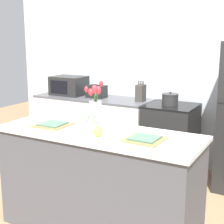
# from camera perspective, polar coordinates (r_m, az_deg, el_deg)

# --- Properties ---
(back_wall) EXTENTS (5.20, 0.08, 2.70)m
(back_wall) POSITION_cam_1_polar(r_m,az_deg,el_deg) (4.67, 10.60, 7.51)
(back_wall) COLOR silver
(back_wall) RESTS_ON ground_plane
(kitchen_island) EXTENTS (1.80, 0.66, 0.94)m
(kitchen_island) POSITION_cam_1_polar(r_m,az_deg,el_deg) (3.10, -2.30, -11.59)
(kitchen_island) COLOR #4C4C51
(kitchen_island) RESTS_ON ground_plane
(back_counter) EXTENTS (1.68, 0.60, 0.90)m
(back_counter) POSITION_cam_1_polar(r_m,az_deg,el_deg) (4.92, -3.13, -2.69)
(back_counter) COLOR silver
(back_counter) RESTS_ON ground_plane
(stove_range) EXTENTS (0.60, 0.61, 0.90)m
(stove_range) POSITION_cam_1_polar(r_m,az_deg,el_deg) (4.43, 9.69, -4.57)
(stove_range) COLOR black
(stove_range) RESTS_ON ground_plane
(flower_vase) EXTENTS (0.15, 0.19, 0.43)m
(flower_vase) POSITION_cam_1_polar(r_m,az_deg,el_deg) (2.91, -2.80, 0.15)
(flower_vase) COLOR silver
(flower_vase) RESTS_ON kitchen_island
(pear_figurine) EXTENTS (0.08, 0.08, 0.12)m
(pear_figurine) POSITION_cam_1_polar(r_m,az_deg,el_deg) (2.77, -2.38, -3.14)
(pear_figurine) COLOR #E5CC4C
(pear_figurine) RESTS_ON kitchen_island
(plate_setting_left) EXTENTS (0.30, 0.30, 0.02)m
(plate_setting_left) POSITION_cam_1_polar(r_m,az_deg,el_deg) (3.16, -9.84, -2.07)
(plate_setting_left) COLOR olive
(plate_setting_left) RESTS_ON kitchen_island
(plate_setting_right) EXTENTS (0.30, 0.30, 0.02)m
(plate_setting_right) POSITION_cam_1_polar(r_m,az_deg,el_deg) (2.70, 5.46, -4.46)
(plate_setting_right) COLOR olive
(plate_setting_right) RESTS_ON kitchen_island
(toaster) EXTENTS (0.28, 0.18, 0.17)m
(toaster) POSITION_cam_1_polar(r_m,az_deg,el_deg) (4.77, -2.60, 3.44)
(toaster) COLOR black
(toaster) RESTS_ON back_counter
(cooking_pot) EXTENTS (0.21, 0.21, 0.16)m
(cooking_pot) POSITION_cam_1_polar(r_m,az_deg,el_deg) (4.32, 9.64, 2.12)
(cooking_pot) COLOR #2D2D2D
(cooking_pot) RESTS_ON stove_range
(microwave) EXTENTS (0.48, 0.37, 0.27)m
(microwave) POSITION_cam_1_polar(r_m,az_deg,el_deg) (5.03, -7.18, 4.38)
(microwave) COLOR black
(microwave) RESTS_ON back_counter
(knife_block) EXTENTS (0.10, 0.14, 0.27)m
(knife_block) POSITION_cam_1_polar(r_m,az_deg,el_deg) (4.49, 4.79, 3.17)
(knife_block) COLOR #3D3833
(knife_block) RESTS_ON back_counter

